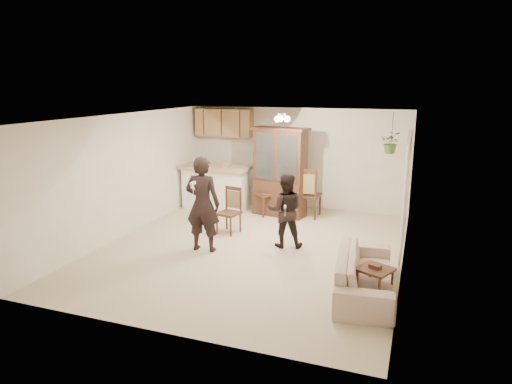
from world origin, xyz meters
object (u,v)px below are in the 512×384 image
(adult, at_px, (203,204))
(chair_hutch_left, at_px, (267,201))
(china_hutch, at_px, (280,173))
(sofa, at_px, (365,269))
(chair_bar, at_px, (229,220))
(chair_hutch_right, at_px, (309,203))
(side_table, at_px, (374,284))
(child, at_px, (285,213))

(adult, xyz_separation_m, chair_hutch_left, (0.34, 2.72, -0.57))
(adult, distance_m, china_hutch, 2.84)
(sofa, relative_size, chair_bar, 1.94)
(adult, distance_m, chair_hutch_left, 2.80)
(sofa, relative_size, chair_hutch_right, 1.59)
(chair_bar, bearing_deg, chair_hutch_left, 91.43)
(chair_bar, bearing_deg, adult, -80.04)
(sofa, bearing_deg, chair_bar, 51.90)
(sofa, bearing_deg, side_table, -151.12)
(child, xyz_separation_m, china_hutch, (-0.73, 2.04, 0.36))
(sofa, bearing_deg, adult, 69.49)
(child, bearing_deg, chair_hutch_left, -78.25)
(china_hutch, height_order, side_table, china_hutch)
(sofa, xyz_separation_m, chair_bar, (-3.04, 1.88, -0.09))
(sofa, distance_m, chair_hutch_right, 4.03)
(child, relative_size, side_table, 2.24)
(sofa, height_order, child, child)
(chair_hutch_left, relative_size, chair_hutch_right, 0.99)
(child, xyz_separation_m, chair_bar, (-1.34, 0.37, -0.40))
(sofa, distance_m, adult, 3.22)
(chair_hutch_left, bearing_deg, chair_bar, -59.56)
(sofa, height_order, chair_hutch_right, chair_hutch_right)
(adult, height_order, china_hutch, china_hutch)
(chair_bar, distance_m, chair_hutch_right, 2.18)
(chair_hutch_left, distance_m, chair_hutch_right, 1.01)
(child, bearing_deg, side_table, 121.04)
(side_table, bearing_deg, sofa, 125.18)
(child, height_order, chair_hutch_right, child)
(side_table, distance_m, chair_hutch_left, 4.73)
(child, bearing_deg, chair_bar, -31.44)
(child, relative_size, china_hutch, 0.64)
(child, height_order, chair_bar, child)
(chair_bar, xyz_separation_m, chair_hutch_left, (0.30, 1.61, 0.06))
(sofa, bearing_deg, china_hutch, 28.09)
(sofa, distance_m, chair_bar, 3.57)
(adult, bearing_deg, china_hutch, -108.03)
(adult, relative_size, china_hutch, 0.86)
(chair_bar, height_order, chair_hutch_right, chair_hutch_right)
(china_hutch, bearing_deg, child, -60.03)
(chair_hutch_left, bearing_deg, adult, -56.13)
(sofa, distance_m, child, 2.29)
(sofa, xyz_separation_m, china_hutch, (-2.43, 3.54, 0.67))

